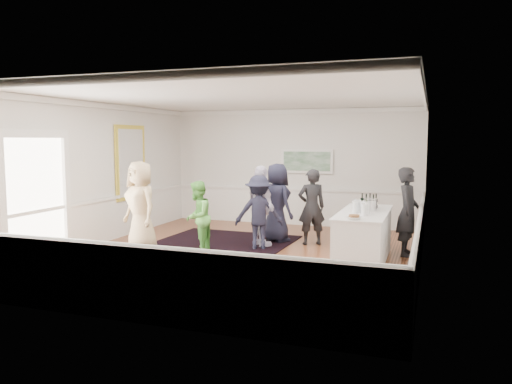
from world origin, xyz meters
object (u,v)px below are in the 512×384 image
(guest_green, at_px, (197,217))
(guest_lilac, at_px, (261,206))
(serving_table, at_px, (364,236))
(guest_dark_a, at_px, (259,212))
(guest_navy, at_px, (277,203))
(ice_bucket, at_px, (371,205))
(guest_tan, at_px, (140,207))
(nut_bowl, at_px, (354,217))
(bartender, at_px, (408,212))
(guest_dark_b, at_px, (312,207))

(guest_green, relative_size, guest_lilac, 0.84)
(serving_table, xyz_separation_m, guest_lilac, (-2.33, 0.60, 0.41))
(serving_table, height_order, guest_green, guest_green)
(guest_lilac, height_order, guest_dark_a, guest_lilac)
(guest_dark_a, distance_m, guest_navy, 0.92)
(guest_navy, bearing_deg, guest_green, 90.14)
(ice_bucket, bearing_deg, guest_tan, -168.98)
(guest_green, distance_m, nut_bowl, 3.42)
(nut_bowl, bearing_deg, bartender, 65.56)
(guest_dark_a, bearing_deg, guest_green, 13.76)
(guest_tan, xyz_separation_m, guest_dark_a, (2.26, 1.09, -0.16))
(serving_table, xyz_separation_m, guest_dark_b, (-1.31, 1.18, 0.37))
(guest_dark_a, xyz_separation_m, nut_bowl, (2.24, -1.36, 0.21))
(nut_bowl, bearing_deg, ice_bucket, 82.63)
(guest_green, xyz_separation_m, guest_dark_b, (2.08, 1.55, 0.10))
(guest_green, bearing_deg, bartender, 98.83)
(guest_tan, relative_size, guest_green, 1.27)
(guest_green, distance_m, guest_lilac, 1.46)
(guest_navy, distance_m, ice_bucket, 2.51)
(bartender, relative_size, guest_tan, 0.94)
(bartender, xyz_separation_m, ice_bucket, (-0.67, -0.63, 0.19))
(guest_dark_a, bearing_deg, guest_navy, -117.63)
(guest_tan, bearing_deg, guest_lilac, 57.74)
(bartender, xyz_separation_m, guest_navy, (-2.93, 0.46, 0.01))
(guest_navy, xyz_separation_m, nut_bowl, (2.11, -2.27, 0.10))
(guest_green, relative_size, guest_navy, 0.83)
(serving_table, relative_size, guest_green, 1.60)
(guest_lilac, bearing_deg, bartender, -133.32)
(serving_table, relative_size, bartender, 1.33)
(bartender, distance_m, guest_navy, 2.96)
(guest_lilac, distance_m, nut_bowl, 2.80)
(guest_tan, distance_m, ice_bucket, 4.74)
(guest_navy, bearing_deg, nut_bowl, 170.56)
(guest_navy, xyz_separation_m, ice_bucket, (2.26, -1.09, 0.18))
(guest_dark_b, distance_m, nut_bowl, 2.54)
(ice_bucket, bearing_deg, guest_navy, 154.24)
(guest_lilac, xyz_separation_m, ice_bucket, (2.43, -0.44, 0.19))
(bartender, distance_m, ice_bucket, 0.94)
(guest_navy, bearing_deg, ice_bucket, -168.12)
(ice_bucket, xyz_separation_m, nut_bowl, (-0.15, -1.18, -0.08))
(guest_tan, xyz_separation_m, guest_dark_b, (3.23, 1.92, -0.10))
(guest_green, height_order, guest_dark_b, guest_dark_b)
(nut_bowl, bearing_deg, guest_dark_b, 120.09)
(serving_table, height_order, ice_bucket, ice_bucket)
(serving_table, bearing_deg, bartender, 45.60)
(guest_dark_b, xyz_separation_m, guest_navy, (-0.84, 0.07, 0.05))
(serving_table, xyz_separation_m, nut_bowl, (-0.04, -1.01, 0.52))
(guest_dark_a, height_order, nut_bowl, guest_dark_a)
(guest_dark_b, bearing_deg, ice_bucket, 115.87)
(guest_lilac, bearing_deg, guest_tan, 74.53)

